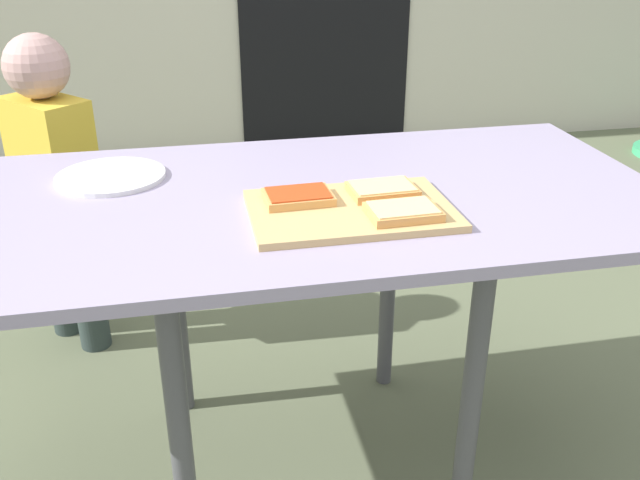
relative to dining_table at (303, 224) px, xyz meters
name	(u,v)px	position (x,y,z in m)	size (l,w,h in m)	color
ground_plane	(306,462)	(0.00, 0.00, -0.63)	(16.00, 16.00, 0.00)	#626A4E
dining_table	(303,224)	(0.00, 0.00, 0.00)	(1.46, 0.73, 0.70)	#9D91B0
cutting_board	(351,210)	(0.07, -0.12, 0.07)	(0.37, 0.25, 0.01)	tan
pizza_slice_far_left	(298,197)	(-0.02, -0.07, 0.09)	(0.13, 0.10, 0.02)	#E49D55
pizza_slice_near_right	(403,211)	(0.15, -0.18, 0.09)	(0.13, 0.09, 0.02)	#E49D55
pizza_slice_far_right	(382,190)	(0.14, -0.07, 0.09)	(0.13, 0.10, 0.02)	#E49D55
plate_white_left	(111,176)	(-0.38, 0.17, 0.07)	(0.23, 0.23, 0.01)	white
child_left	(56,178)	(-0.58, 0.68, -0.10)	(0.26, 0.27, 0.92)	#2D3A37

